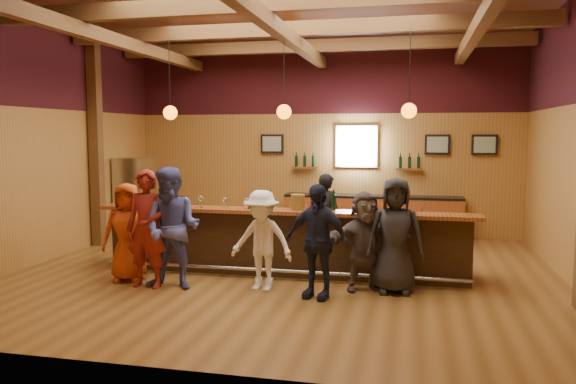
% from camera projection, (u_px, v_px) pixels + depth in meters
% --- Properties ---
extents(room, '(9.04, 9.00, 4.52)m').
position_uv_depth(room, '(285.00, 80.00, 9.17)').
color(room, brown).
rests_on(room, ground).
extents(bar_counter, '(6.30, 1.07, 1.11)m').
position_uv_depth(bar_counter, '(287.00, 241.00, 9.53)').
color(bar_counter, black).
rests_on(bar_counter, ground).
extents(back_bar_cabinet, '(4.00, 0.52, 0.95)m').
position_uv_depth(back_bar_cabinet, '(372.00, 216.00, 12.75)').
color(back_bar_cabinet, brown).
rests_on(back_bar_cabinet, ground).
extents(window, '(0.95, 0.09, 0.95)m').
position_uv_depth(window, '(356.00, 146.00, 12.89)').
color(window, silver).
rests_on(window, room).
extents(framed_pictures, '(5.35, 0.05, 0.45)m').
position_uv_depth(framed_pictures, '(395.00, 144.00, 12.69)').
color(framed_pictures, black).
rests_on(framed_pictures, room).
extents(wine_shelves, '(3.00, 0.18, 0.30)m').
position_uv_depth(wine_shelves, '(356.00, 165.00, 12.87)').
color(wine_shelves, brown).
rests_on(wine_shelves, room).
extents(pendant_lights, '(4.24, 0.24, 1.37)m').
position_uv_depth(pendant_lights, '(284.00, 111.00, 9.16)').
color(pendant_lights, black).
rests_on(pendant_lights, room).
extents(stainless_fridge, '(0.70, 0.70, 1.80)m').
position_uv_depth(stainless_fridge, '(134.00, 197.00, 12.77)').
color(stainless_fridge, silver).
rests_on(stainless_fridge, ground).
extents(customer_orange, '(0.86, 0.66, 1.57)m').
position_uv_depth(customer_orange, '(127.00, 232.00, 8.92)').
color(customer_orange, '#BB4011').
rests_on(customer_orange, ground).
extents(customer_redvest, '(0.67, 0.45, 1.81)m').
position_uv_depth(customer_redvest, '(147.00, 229.00, 8.54)').
color(customer_redvest, maroon).
rests_on(customer_redvest, ground).
extents(customer_denim, '(0.92, 0.72, 1.85)m').
position_uv_depth(customer_denim, '(172.00, 228.00, 8.45)').
color(customer_denim, '#4A5194').
rests_on(customer_denim, ground).
extents(customer_white, '(1.05, 0.71, 1.51)m').
position_uv_depth(customer_white, '(262.00, 240.00, 8.39)').
color(customer_white, white).
rests_on(customer_white, ground).
extents(customer_navy, '(1.04, 0.65, 1.65)m').
position_uv_depth(customer_navy, '(317.00, 241.00, 7.98)').
color(customer_navy, '#1C2138').
rests_on(customer_navy, ground).
extents(customer_brown, '(1.45, 0.98, 1.50)m').
position_uv_depth(customer_brown, '(365.00, 241.00, 8.38)').
color(customer_brown, '#524842').
rests_on(customer_brown, ground).
extents(customer_dark, '(0.88, 0.62, 1.71)m').
position_uv_depth(customer_dark, '(395.00, 235.00, 8.24)').
color(customer_dark, '#252527').
rests_on(customer_dark, ground).
extents(bartender, '(0.69, 0.57, 1.62)m').
position_uv_depth(bartender, '(326.00, 216.00, 10.45)').
color(bartender, black).
rests_on(bartender, ground).
extents(ice_bucket, '(0.23, 0.23, 0.25)m').
position_uv_depth(ice_bucket, '(298.00, 202.00, 9.12)').
color(ice_bucket, brown).
rests_on(ice_bucket, bar_counter).
extents(bottle_a, '(0.07, 0.07, 0.32)m').
position_uv_depth(bottle_a, '(322.00, 203.00, 9.06)').
color(bottle_a, black).
rests_on(bottle_a, bar_counter).
extents(bottle_b, '(0.07, 0.07, 0.33)m').
position_uv_depth(bottle_b, '(334.00, 202.00, 9.11)').
color(bottle_b, black).
rests_on(bottle_b, bar_counter).
extents(glass_a, '(0.08, 0.08, 0.19)m').
position_uv_depth(glass_a, '(122.00, 198.00, 9.71)').
color(glass_a, silver).
rests_on(glass_a, bar_counter).
extents(glass_b, '(0.09, 0.09, 0.20)m').
position_uv_depth(glass_b, '(159.00, 198.00, 9.60)').
color(glass_b, silver).
rests_on(glass_b, bar_counter).
extents(glass_c, '(0.09, 0.09, 0.19)m').
position_uv_depth(glass_c, '(201.00, 199.00, 9.44)').
color(glass_c, silver).
rests_on(glass_c, bar_counter).
extents(glass_d, '(0.08, 0.08, 0.18)m').
position_uv_depth(glass_d, '(225.00, 200.00, 9.36)').
color(glass_d, silver).
rests_on(glass_d, bar_counter).
extents(glass_e, '(0.08, 0.08, 0.18)m').
position_uv_depth(glass_e, '(246.00, 201.00, 9.25)').
color(glass_e, silver).
rests_on(glass_e, bar_counter).
extents(glass_f, '(0.08, 0.08, 0.18)m').
position_uv_depth(glass_f, '(324.00, 203.00, 8.95)').
color(glass_f, silver).
rests_on(glass_f, bar_counter).
extents(glass_g, '(0.08, 0.08, 0.17)m').
position_uv_depth(glass_g, '(369.00, 204.00, 8.90)').
color(glass_g, silver).
rests_on(glass_g, bar_counter).
extents(glass_h, '(0.08, 0.08, 0.17)m').
position_uv_depth(glass_h, '(395.00, 206.00, 8.69)').
color(glass_h, silver).
rests_on(glass_h, bar_counter).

